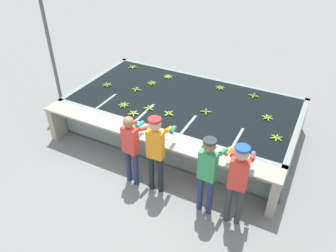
{
  "coord_description": "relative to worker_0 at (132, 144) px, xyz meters",
  "views": [
    {
      "loc": [
        2.88,
        -4.5,
        4.89
      ],
      "look_at": [
        0.0,
        1.05,
        0.63
      ],
      "focal_mm": 35.0,
      "sensor_mm": 36.0,
      "label": 1
    }
  ],
  "objects": [
    {
      "name": "ground_plane",
      "position": [
        0.12,
        0.29,
        -0.97
      ],
      "size": [
        80.0,
        80.0,
        0.0
      ],
      "primitive_type": "plane",
      "color": "gray",
      "rests_on": "ground"
    },
    {
      "name": "wash_tank",
      "position": [
        0.12,
        2.19,
        -0.53
      ],
      "size": [
        5.52,
        2.93,
        0.9
      ],
      "color": "gray",
      "rests_on": "ground"
    },
    {
      "name": "work_ledge",
      "position": [
        0.12,
        0.51,
        -0.31
      ],
      "size": [
        5.52,
        0.45,
        0.9
      ],
      "color": "#A8A393",
      "rests_on": "ground"
    },
    {
      "name": "worker_0",
      "position": [
        0.0,
        0.0,
        0.0
      ],
      "size": [
        0.47,
        0.73,
        1.62
      ],
      "color": "navy",
      "rests_on": "ground"
    },
    {
      "name": "worker_1",
      "position": [
        0.54,
        0.02,
        0.09
      ],
      "size": [
        0.45,
        0.74,
        1.74
      ],
      "color": "#1E2328",
      "rests_on": "ground"
    },
    {
      "name": "worker_2",
      "position": [
        1.63,
        -0.05,
        0.06
      ],
      "size": [
        0.44,
        0.73,
        1.69
      ],
      "color": "navy",
      "rests_on": "ground"
    },
    {
      "name": "worker_3",
      "position": [
        2.17,
        -0.05,
        0.09
      ],
      "size": [
        0.46,
        0.74,
        1.73
      ],
      "color": "#38383D",
      "rests_on": "ground"
    },
    {
      "name": "banana_bunch_floating_0",
      "position": [
        -2.03,
        1.96,
        -0.06
      ],
      "size": [
        0.28,
        0.28,
        0.08
      ],
      "color": "#75A333",
      "rests_on": "wash_tank"
    },
    {
      "name": "banana_bunch_floating_1",
      "position": [
        0.7,
        3.17,
        -0.06
      ],
      "size": [
        0.28,
        0.28,
        0.08
      ],
      "color": "#75A333",
      "rests_on": "wash_tank"
    },
    {
      "name": "banana_bunch_floating_2",
      "position": [
        0.09,
        1.43,
        -0.06
      ],
      "size": [
        0.28,
        0.28,
        0.08
      ],
      "color": "#9EC642",
      "rests_on": "wash_tank"
    },
    {
      "name": "banana_bunch_floating_3",
      "position": [
        -0.63,
        1.07,
        -0.06
      ],
      "size": [
        0.28,
        0.27,
        0.08
      ],
      "color": "#93BC3D",
      "rests_on": "wash_tank"
    },
    {
      "name": "banana_bunch_floating_4",
      "position": [
        -1.02,
        2.58,
        -0.06
      ],
      "size": [
        0.28,
        0.28,
        0.08
      ],
      "color": "#75A333",
      "rests_on": "wash_tank"
    },
    {
      "name": "banana_bunch_floating_5",
      "position": [
        -1.19,
        2.08,
        -0.06
      ],
      "size": [
        0.28,
        0.28,
        0.08
      ],
      "color": "#7FAD33",
      "rests_on": "wash_tank"
    },
    {
      "name": "banana_bunch_floating_6",
      "position": [
        0.81,
        1.9,
        -0.06
      ],
      "size": [
        0.28,
        0.28,
        0.08
      ],
      "color": "#7FAD33",
      "rests_on": "wash_tank"
    },
    {
      "name": "banana_bunch_floating_7",
      "position": [
        -0.43,
        1.42,
        -0.06
      ],
      "size": [
        0.28,
        0.27,
        0.08
      ],
      "color": "#8CB738",
      "rests_on": "wash_tank"
    },
    {
      "name": "banana_bunch_floating_8",
      "position": [
        1.59,
        3.15,
        -0.06
      ],
      "size": [
        0.28,
        0.28,
        0.08
      ],
      "color": "#93BC3D",
      "rests_on": "wash_tank"
    },
    {
      "name": "banana_bunch_floating_9",
      "position": [
        2.48,
        1.62,
        -0.06
      ],
      "size": [
        0.27,
        0.28,
        0.08
      ],
      "color": "#8CB738",
      "rests_on": "wash_tank"
    },
    {
      "name": "banana_bunch_floating_10",
      "position": [
        -1.04,
        1.28,
        -0.06
      ],
      "size": [
        0.28,
        0.28,
        0.08
      ],
      "color": "#75A333",
      "rests_on": "wash_tank"
    },
    {
      "name": "banana_bunch_floating_11",
      "position": [
        2.14,
        2.3,
        -0.06
      ],
      "size": [
        0.28,
        0.27,
        0.08
      ],
      "color": "#8CB738",
      "rests_on": "wash_tank"
    },
    {
      "name": "banana_bunch_floating_12",
      "position": [
        -0.81,
        3.13,
        -0.06
      ],
      "size": [
        0.28,
        0.28,
        0.08
      ],
      "color": "#9EC642",
      "rests_on": "wash_tank"
    },
    {
      "name": "banana_bunch_floating_13",
      "position": [
        -2.03,
        3.22,
        -0.06
      ],
      "size": [
        0.28,
        0.27,
        0.08
      ],
      "color": "#8CB738",
      "rests_on": "wash_tank"
    },
    {
      "name": "banana_bunch_ledge_0",
      "position": [
        -0.39,
        0.6,
        -0.05
      ],
      "size": [
        0.28,
        0.28,
        0.08
      ],
      "color": "#8CB738",
      "rests_on": "work_ledge"
    },
    {
      "name": "knife_0",
      "position": [
        0.35,
        0.43,
        -0.06
      ],
      "size": [
        0.27,
        0.27,
        0.02
      ],
      "color": "silver",
      "rests_on": "work_ledge"
    },
    {
      "name": "support_post_left",
      "position": [
        -3.48,
        1.63,
        0.63
      ],
      "size": [
        0.09,
        0.09,
        3.2
      ],
      "color": "slate",
      "rests_on": "ground"
    }
  ]
}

